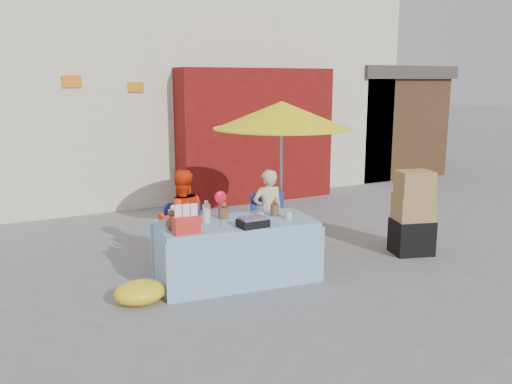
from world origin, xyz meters
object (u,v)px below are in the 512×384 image
box_stack (413,216)px  umbrella (282,116)px  chair_right (273,238)px  chair_left (186,251)px  vendor_orange (182,220)px  vendor_beige (268,212)px  market_table (236,250)px

box_stack → umbrella: bearing=143.4°
chair_right → chair_left: bearing=-172.7°
vendor_orange → vendor_beige: bearing=-172.7°
chair_left → vendor_beige: 1.30m
umbrella → chair_right: bearing=-136.3°
vendor_beige → box_stack: bearing=159.4°
chair_right → market_table: bearing=-137.8°
market_table → vendor_beige: 1.12m
chair_left → box_stack: box_stack is taller
market_table → vendor_orange: vendor_orange is taller
umbrella → box_stack: (1.47, -1.09, -1.35)m
chair_left → box_stack: (3.01, -0.80, 0.28)m
umbrella → vendor_orange: bearing=-174.5°
chair_left → vendor_orange: vendor_orange is taller
vendor_beige → umbrella: umbrella is taller
market_table → box_stack: size_ratio=1.70×
chair_left → vendor_beige: bearing=13.5°
market_table → chair_right: bearing=41.6°
chair_right → umbrella: (0.30, 0.28, 1.64)m
chair_right → box_stack: bearing=-17.1°
umbrella → box_stack: bearing=-36.6°
chair_left → box_stack: 3.13m
vendor_orange → vendor_beige: size_ratio=1.08×
vendor_beige → umbrella: 1.34m
chair_left → vendor_orange: size_ratio=0.66×
vendor_beige → chair_right: bearing=98.2°
box_stack → chair_right: bearing=155.5°
market_table → chair_right: (0.83, 0.58, -0.12)m
vendor_beige → umbrella: (0.30, 0.15, 1.30)m
vendor_beige → umbrella: size_ratio=0.57×
chair_right → vendor_beige: size_ratio=0.72×
market_table → chair_right: 1.02m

